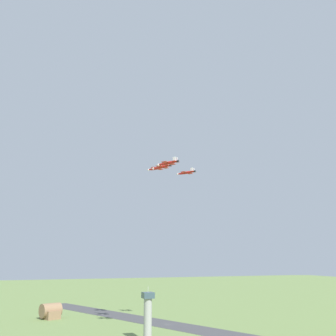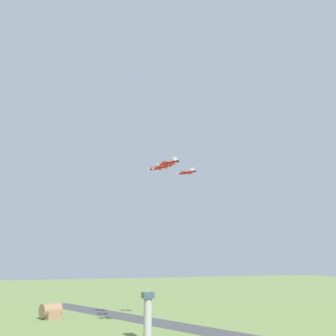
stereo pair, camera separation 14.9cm
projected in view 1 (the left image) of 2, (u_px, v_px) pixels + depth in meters
name	position (u px, v px, depth m)	size (l,w,h in m)	color
ground_plane	(168.00, 324.00, 261.94)	(1200.00, 1200.00, 0.00)	olive
runway_strip	(168.00, 324.00, 261.95)	(320.00, 24.00, 0.10)	#424244
control_tower	(148.00, 314.00, 212.25)	(6.00, 6.00, 28.19)	#9E9E99
hangar	(50.00, 312.00, 286.85)	(16.78, 16.78, 11.00)	#8C6B4C
jet_lead	(156.00, 168.00, 273.86)	(15.36, 11.03, 3.57)	red
jet_left_wingman	(161.00, 167.00, 253.15)	(15.12, 10.60, 3.50)	red
jet_right_wingman	(186.00, 173.00, 273.85)	(15.29, 10.88, 3.55)	red
jet_left_outer	(168.00, 163.00, 232.74)	(15.54, 10.93, 3.59)	red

